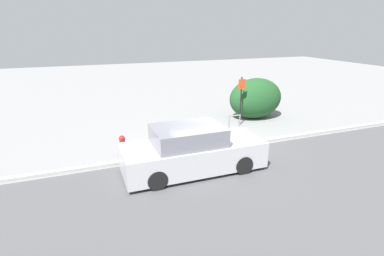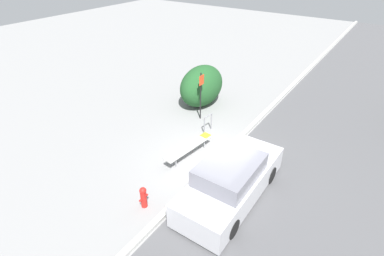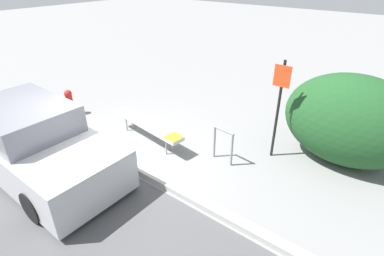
{
  "view_description": "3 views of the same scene",
  "coord_description": "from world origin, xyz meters",
  "px_view_note": "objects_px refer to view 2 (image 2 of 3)",
  "views": [
    {
      "loc": [
        -4.35,
        -9.54,
        4.45
      ],
      "look_at": [
        -0.54,
        0.44,
        0.84
      ],
      "focal_mm": 28.0,
      "sensor_mm": 36.0,
      "label": 1
    },
    {
      "loc": [
        -7.9,
        -4.36,
        7.1
      ],
      "look_at": [
        0.43,
        1.36,
        0.93
      ],
      "focal_mm": 28.0,
      "sensor_mm": 36.0,
      "label": 2
    },
    {
      "loc": [
        4.83,
        -3.45,
        3.98
      ],
      "look_at": [
        1.16,
        1.24,
        0.73
      ],
      "focal_mm": 28.0,
      "sensor_mm": 36.0,
      "label": 3
    }
  ],
  "objects_px": {
    "sign_post": "(201,92)",
    "fire_hydrant": "(143,197)",
    "bench": "(189,147)",
    "parked_car_near": "(231,181)",
    "bike_rack": "(208,121)"
  },
  "relations": [
    {
      "from": "sign_post",
      "to": "fire_hydrant",
      "type": "height_order",
      "value": "sign_post"
    },
    {
      "from": "bench",
      "to": "parked_car_near",
      "type": "xyz_separation_m",
      "value": [
        -1.04,
        -2.36,
        0.23
      ]
    },
    {
      "from": "bike_rack",
      "to": "parked_car_near",
      "type": "height_order",
      "value": "parked_car_near"
    },
    {
      "from": "sign_post",
      "to": "fire_hydrant",
      "type": "bearing_deg",
      "value": -164.24
    },
    {
      "from": "bench",
      "to": "parked_car_near",
      "type": "relative_size",
      "value": 0.53
    },
    {
      "from": "bike_rack",
      "to": "sign_post",
      "type": "relative_size",
      "value": 0.36
    },
    {
      "from": "bike_rack",
      "to": "parked_car_near",
      "type": "xyz_separation_m",
      "value": [
        -3.04,
        -2.76,
        0.18
      ]
    },
    {
      "from": "bench",
      "to": "parked_car_near",
      "type": "distance_m",
      "value": 2.59
    },
    {
      "from": "bike_rack",
      "to": "sign_post",
      "type": "distance_m",
      "value": 1.49
    },
    {
      "from": "bench",
      "to": "bike_rack",
      "type": "xyz_separation_m",
      "value": [
        2.0,
        0.39,
        0.05
      ]
    },
    {
      "from": "fire_hydrant",
      "to": "parked_car_near",
      "type": "bearing_deg",
      "value": -46.5
    },
    {
      "from": "bench",
      "to": "bike_rack",
      "type": "distance_m",
      "value": 2.04
    },
    {
      "from": "bench",
      "to": "bike_rack",
      "type": "relative_size",
      "value": 2.9
    },
    {
      "from": "bench",
      "to": "fire_hydrant",
      "type": "height_order",
      "value": "fire_hydrant"
    },
    {
      "from": "fire_hydrant",
      "to": "parked_car_near",
      "type": "relative_size",
      "value": 0.17
    }
  ]
}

